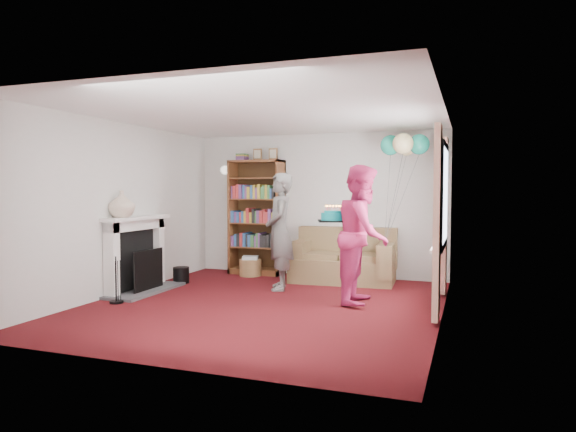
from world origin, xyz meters
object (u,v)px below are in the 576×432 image
at_px(bookcase, 257,218).
at_px(birthday_cake, 333,217).
at_px(sofa, 344,261).
at_px(person_striped, 280,231).
at_px(person_magenta, 363,234).

height_order(bookcase, birthday_cake, bookcase).
bearing_deg(sofa, person_striped, -130.09).
bearing_deg(birthday_cake, person_magenta, -5.78).
bearing_deg(bookcase, person_striped, -54.18).
xyz_separation_m(sofa, person_striped, (-0.76, -1.02, 0.55)).
bearing_deg(person_striped, bookcase, -166.29).
relative_size(sofa, person_magenta, 0.90).
relative_size(sofa, person_striped, 0.94).
distance_m(bookcase, birthday_cake, 2.51).
distance_m(sofa, birthday_cake, 1.68).
bearing_deg(person_striped, person_magenta, 48.59).
bearing_deg(sofa, birthday_cake, -85.81).
relative_size(person_striped, person_magenta, 0.96).
height_order(person_striped, person_magenta, person_magenta).
height_order(person_magenta, birthday_cake, person_magenta).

